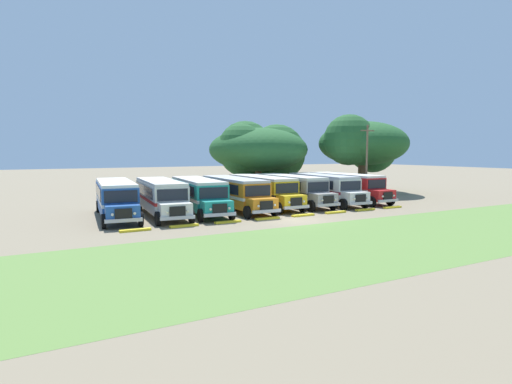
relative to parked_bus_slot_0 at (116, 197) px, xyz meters
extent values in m
plane|color=#84755B|center=(11.47, -7.99, -1.58)|extent=(220.00, 220.00, 0.00)
cube|color=olive|center=(11.47, -16.05, -1.58)|extent=(80.00, 11.99, 0.01)
cube|color=#23519E|center=(0.03, 0.31, -0.03)|extent=(3.40, 9.40, 2.10)
cube|color=silver|center=(0.03, 0.31, -0.20)|extent=(3.43, 9.43, 0.24)
cube|color=black|center=(1.32, 0.48, 0.47)|extent=(0.83, 7.96, 0.80)
cube|color=black|center=(-1.20, 0.73, 0.47)|extent=(0.83, 7.96, 0.80)
cube|color=silver|center=(0.03, 0.31, 1.13)|extent=(3.31, 9.30, 0.22)
cube|color=#23519E|center=(-0.50, -4.97, -0.56)|extent=(2.33, 1.61, 1.05)
cube|color=black|center=(-0.57, -5.70, -0.53)|extent=(1.10, 0.21, 0.70)
cube|color=#B7B7BC|center=(-0.57, -5.74, -0.96)|extent=(2.41, 0.44, 0.24)
cube|color=black|center=(-0.43, -4.30, 0.47)|extent=(2.20, 0.28, 0.84)
cube|color=silver|center=(0.49, 4.90, -0.14)|extent=(0.90, 0.15, 1.30)
sphere|color=#EAE5C6|center=(0.12, -5.82, -0.53)|extent=(0.20, 0.20, 0.20)
sphere|color=#EAE5C6|center=(-1.27, -5.68, -0.53)|extent=(0.20, 0.20, 0.20)
cylinder|color=black|center=(0.71, -4.99, -1.08)|extent=(0.38, 1.02, 1.00)
cylinder|color=black|center=(-1.68, -4.75, -1.08)|extent=(0.38, 1.02, 1.00)
cylinder|color=black|center=(1.52, 3.17, -1.08)|extent=(0.38, 1.02, 1.00)
cylinder|color=black|center=(-0.87, 3.41, -1.08)|extent=(0.38, 1.02, 1.00)
cube|color=silver|center=(3.41, -0.34, -0.03)|extent=(3.28, 9.38, 2.10)
cube|color=red|center=(3.41, -0.34, -0.20)|extent=(3.31, 9.40, 0.24)
cube|color=black|center=(4.70, -0.15, 0.47)|extent=(0.73, 7.97, 0.80)
cube|color=black|center=(2.17, 0.06, 0.47)|extent=(0.73, 7.97, 0.80)
cube|color=beige|center=(3.41, -0.34, 1.13)|extent=(3.19, 9.27, 0.22)
cube|color=silver|center=(2.95, -5.62, -0.56)|extent=(2.31, 1.58, 1.05)
cube|color=black|center=(2.89, -6.36, -0.53)|extent=(1.10, 0.19, 0.70)
cube|color=#B7B7BC|center=(2.88, -6.40, -0.96)|extent=(2.41, 0.41, 0.24)
cube|color=black|center=(3.01, -4.96, 0.47)|extent=(2.20, 0.25, 0.84)
cube|color=red|center=(3.80, 4.26, -0.14)|extent=(0.90, 0.14, 1.30)
sphere|color=#EAE5C6|center=(3.58, -6.47, -0.53)|extent=(0.20, 0.20, 0.20)
sphere|color=#EAE5C6|center=(2.18, -6.35, -0.53)|extent=(0.20, 0.20, 0.20)
cylinder|color=black|center=(4.15, -5.63, -1.08)|extent=(0.36, 1.02, 1.00)
cylinder|color=black|center=(1.76, -5.42, -1.08)|extent=(0.36, 1.02, 1.00)
cylinder|color=black|center=(4.86, 2.54, -1.08)|extent=(0.36, 1.02, 1.00)
cylinder|color=black|center=(2.47, 2.75, -1.08)|extent=(0.36, 1.02, 1.00)
cube|color=teal|center=(6.61, -0.41, -0.03)|extent=(3.40, 9.40, 2.10)
cube|color=white|center=(6.61, -0.41, -0.20)|extent=(3.44, 9.43, 0.24)
cube|color=black|center=(7.90, -0.24, 0.47)|extent=(0.84, 7.96, 0.80)
cube|color=black|center=(5.37, 0.01, 0.47)|extent=(0.84, 7.96, 0.80)
cube|color=beige|center=(6.61, -0.41, 1.13)|extent=(3.31, 9.30, 0.22)
cube|color=teal|center=(6.08, -5.69, -0.56)|extent=(2.33, 1.61, 1.05)
cube|color=black|center=(6.00, -6.42, -0.53)|extent=(1.10, 0.21, 0.70)
cube|color=#B7B7BC|center=(6.00, -6.46, -0.96)|extent=(2.41, 0.44, 0.24)
cube|color=black|center=(6.14, -5.02, 0.47)|extent=(2.20, 0.28, 0.84)
cube|color=white|center=(7.07, 4.18, -0.14)|extent=(0.90, 0.15, 1.30)
sphere|color=#EAE5C6|center=(6.70, -6.54, -0.53)|extent=(0.20, 0.20, 0.20)
sphere|color=#EAE5C6|center=(5.30, -6.40, -0.53)|extent=(0.20, 0.20, 0.20)
cylinder|color=black|center=(7.28, -5.71, -1.08)|extent=(0.38, 1.02, 1.00)
cylinder|color=black|center=(4.89, -5.47, -1.08)|extent=(0.38, 1.02, 1.00)
cylinder|color=black|center=(8.10, 2.45, -1.08)|extent=(0.38, 1.02, 1.00)
cylinder|color=black|center=(5.71, 2.69, -1.08)|extent=(0.38, 1.02, 1.00)
cube|color=orange|center=(9.95, -0.51, -0.03)|extent=(2.74, 9.26, 2.10)
cube|color=white|center=(9.95, -0.51, -0.20)|extent=(2.77, 9.28, 0.24)
cube|color=black|center=(11.23, -0.25, 0.47)|extent=(0.25, 8.00, 0.80)
cube|color=black|center=(8.69, -0.18, 0.47)|extent=(0.25, 8.00, 0.80)
cube|color=#B2B2B7|center=(9.95, -0.51, 1.13)|extent=(2.66, 9.16, 0.22)
cube|color=orange|center=(9.81, -5.81, -0.56)|extent=(2.24, 1.46, 1.05)
cube|color=black|center=(9.80, -6.55, -0.53)|extent=(1.10, 0.13, 0.70)
cube|color=#B7B7BC|center=(9.79, -6.59, -0.96)|extent=(2.40, 0.26, 0.24)
cube|color=black|center=(9.83, -5.14, 0.47)|extent=(2.20, 0.12, 0.84)
cube|color=white|center=(10.07, 4.10, -0.14)|extent=(0.90, 0.08, 1.30)
sphere|color=#EAE5C6|center=(10.49, -6.62, -0.53)|extent=(0.20, 0.20, 0.20)
sphere|color=#EAE5C6|center=(9.09, -6.58, -0.53)|extent=(0.20, 0.20, 0.20)
cylinder|color=black|center=(11.02, -5.74, -1.08)|extent=(0.31, 1.01, 1.00)
cylinder|color=black|center=(8.62, -5.68, -1.08)|extent=(0.31, 1.01, 1.00)
cylinder|color=black|center=(11.23, 2.45, -1.08)|extent=(0.31, 1.01, 1.00)
cylinder|color=black|center=(8.83, 2.52, -1.08)|extent=(0.31, 1.01, 1.00)
cube|color=yellow|center=(13.18, 0.31, -0.03)|extent=(2.65, 9.24, 2.10)
cube|color=black|center=(13.18, 0.31, -0.20)|extent=(2.68, 9.26, 0.24)
cube|color=black|center=(14.46, 0.58, 0.47)|extent=(0.17, 8.00, 0.80)
cube|color=black|center=(11.92, 0.63, 0.47)|extent=(0.17, 8.00, 0.80)
cube|color=beige|center=(13.18, 0.31, 1.13)|extent=(2.57, 9.14, 0.22)
cube|color=yellow|center=(13.10, -4.99, -0.56)|extent=(2.22, 1.44, 1.05)
cube|color=black|center=(13.08, -5.73, -0.53)|extent=(1.10, 0.12, 0.70)
cube|color=#B7B7BC|center=(13.08, -5.77, -0.96)|extent=(2.40, 0.24, 0.24)
cube|color=black|center=(13.11, -4.32, 0.47)|extent=(2.20, 0.10, 0.84)
cube|color=black|center=(13.26, 4.93, -0.14)|extent=(0.90, 0.07, 1.30)
sphere|color=#EAE5C6|center=(13.78, -5.79, -0.53)|extent=(0.20, 0.20, 0.20)
sphere|color=#EAE5C6|center=(12.38, -5.77, -0.53)|extent=(0.20, 0.20, 0.20)
cylinder|color=black|center=(14.30, -4.91, -1.08)|extent=(0.30, 1.00, 1.00)
cylinder|color=black|center=(11.90, -4.87, -1.08)|extent=(0.30, 1.00, 1.00)
cylinder|color=black|center=(14.43, 3.29, -1.08)|extent=(0.30, 1.00, 1.00)
cylinder|color=black|center=(12.03, 3.33, -1.08)|extent=(0.30, 1.00, 1.00)
cube|color=#9E9993|center=(16.31, 0.24, -0.03)|extent=(2.53, 9.21, 2.10)
cube|color=#282828|center=(16.31, 0.24, -0.20)|extent=(2.56, 9.23, 0.24)
cube|color=black|center=(17.57, 0.54, 0.47)|extent=(0.07, 8.00, 0.80)
cube|color=black|center=(15.03, 0.53, 0.47)|extent=(0.07, 8.00, 0.80)
cube|color=beige|center=(16.31, 0.24, 1.13)|extent=(2.45, 9.11, 0.22)
cube|color=#9E9993|center=(16.32, -5.06, -0.56)|extent=(2.20, 1.41, 1.05)
cube|color=black|center=(16.33, -5.80, -0.53)|extent=(1.10, 0.10, 0.70)
cube|color=#B7B7BC|center=(16.33, -5.84, -0.96)|extent=(2.40, 0.21, 0.24)
cube|color=black|center=(16.32, -4.39, 0.47)|extent=(2.20, 0.07, 0.84)
cube|color=#282828|center=(16.29, 4.86, -0.14)|extent=(0.90, 0.06, 1.30)
sphere|color=#EAE5C6|center=(17.03, -5.85, -0.53)|extent=(0.20, 0.20, 0.20)
sphere|color=#EAE5C6|center=(15.63, -5.85, -0.53)|extent=(0.20, 0.20, 0.20)
cylinder|color=black|center=(17.52, -4.96, -1.08)|extent=(0.28, 1.00, 1.00)
cylinder|color=black|center=(15.12, -4.97, -1.08)|extent=(0.28, 1.00, 1.00)
cylinder|color=black|center=(17.50, 3.24, -1.08)|extent=(0.28, 1.00, 1.00)
cylinder|color=black|center=(15.10, 3.23, -1.08)|extent=(0.28, 1.00, 1.00)
cube|color=silver|center=(19.84, -0.30, -0.03)|extent=(3.11, 9.35, 2.10)
cube|color=maroon|center=(19.84, -0.30, -0.20)|extent=(3.14, 9.37, 0.24)
cube|color=black|center=(21.13, -0.09, 0.47)|extent=(0.58, 7.98, 0.80)
cube|color=black|center=(18.60, 0.08, 0.47)|extent=(0.58, 7.98, 0.80)
cube|color=#B2B2B7|center=(19.84, -0.30, 1.13)|extent=(3.02, 9.24, 0.22)
cube|color=silver|center=(19.49, -5.59, -0.56)|extent=(2.29, 1.54, 1.05)
cube|color=black|center=(19.44, -6.33, -0.53)|extent=(1.10, 0.17, 0.70)
cube|color=#B7B7BC|center=(19.44, -6.37, -0.96)|extent=(2.41, 0.36, 0.24)
cube|color=black|center=(19.53, -4.92, 0.47)|extent=(2.20, 0.21, 0.84)
cube|color=maroon|center=(20.15, 4.31, -0.14)|extent=(0.90, 0.12, 1.30)
sphere|color=#EAE5C6|center=(20.13, -6.42, -0.53)|extent=(0.20, 0.20, 0.20)
sphere|color=#EAE5C6|center=(18.74, -6.33, -0.53)|extent=(0.20, 0.20, 0.20)
cylinder|color=black|center=(20.69, -5.57, -1.08)|extent=(0.35, 1.02, 1.00)
cylinder|color=black|center=(18.30, -5.41, -1.08)|extent=(0.35, 1.02, 1.00)
cylinder|color=black|center=(21.24, 2.61, -1.08)|extent=(0.35, 1.02, 1.00)
cylinder|color=black|center=(18.85, 2.77, -1.08)|extent=(0.35, 1.02, 1.00)
cube|color=red|center=(23.06, 0.00, -0.03)|extent=(2.55, 9.21, 2.10)
cube|color=white|center=(23.06, 0.00, -0.20)|extent=(2.58, 9.23, 0.24)
cube|color=black|center=(24.33, 0.30, 0.47)|extent=(0.08, 8.00, 0.80)
cube|color=black|center=(21.79, 0.31, 0.47)|extent=(0.08, 8.00, 0.80)
cube|color=silver|center=(23.06, 0.00, 1.13)|extent=(2.47, 9.11, 0.22)
cube|color=red|center=(23.03, -5.30, -0.56)|extent=(2.21, 1.41, 1.05)
cube|color=black|center=(23.03, -6.04, -0.53)|extent=(1.10, 0.11, 0.70)
cube|color=#B7B7BC|center=(23.03, -6.08, -0.96)|extent=(2.40, 0.21, 0.24)
cube|color=black|center=(23.04, -4.63, 0.47)|extent=(2.20, 0.07, 0.84)
cube|color=white|center=(23.09, 4.62, -0.14)|extent=(0.90, 0.06, 1.30)
sphere|color=#EAE5C6|center=(23.73, -6.09, -0.53)|extent=(0.20, 0.20, 0.20)
sphere|color=#EAE5C6|center=(22.33, -6.08, -0.53)|extent=(0.20, 0.20, 0.20)
cylinder|color=black|center=(24.23, -5.20, -1.08)|extent=(0.29, 1.00, 1.00)
cylinder|color=black|center=(21.83, -5.19, -1.08)|extent=(0.29, 1.00, 1.00)
cylinder|color=black|center=(24.28, 3.00, -1.08)|extent=(0.29, 1.00, 1.00)
cylinder|color=black|center=(21.88, 3.01, -1.08)|extent=(0.29, 1.00, 1.00)
cube|color=yellow|center=(-0.04, -6.65, -1.51)|extent=(2.00, 0.36, 0.15)
cube|color=yellow|center=(3.25, -6.65, -1.51)|extent=(2.00, 0.36, 0.15)
cube|color=yellow|center=(6.54, -6.65, -1.51)|extent=(2.00, 0.36, 0.15)
cube|color=yellow|center=(9.83, -6.65, -1.51)|extent=(2.00, 0.36, 0.15)
cube|color=yellow|center=(13.12, -6.65, -1.51)|extent=(2.00, 0.36, 0.15)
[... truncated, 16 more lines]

